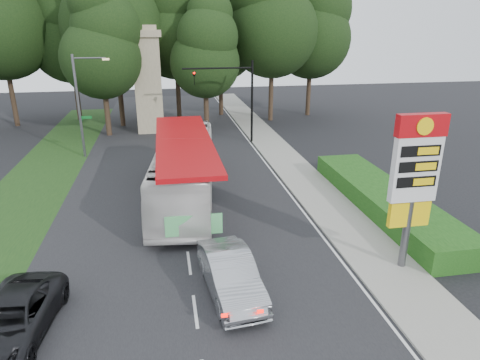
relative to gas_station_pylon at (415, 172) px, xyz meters
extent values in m
plane|color=black|center=(-9.20, -1.99, -4.45)|extent=(120.00, 120.00, 0.00)
cube|color=black|center=(-9.20, 10.01, -4.44)|extent=(14.00, 80.00, 0.02)
cube|color=gray|center=(-0.70, 10.01, -4.39)|extent=(3.00, 80.00, 0.12)
cube|color=#193814|center=(-18.70, 16.01, -4.44)|extent=(5.00, 50.00, 0.02)
cube|color=#164412|center=(2.30, 6.01, -3.85)|extent=(3.00, 14.00, 1.20)
cylinder|color=#59595E|center=(0.00, 0.01, -2.85)|extent=(0.32, 0.32, 3.20)
cube|color=yellow|center=(0.00, 0.01, -1.85)|extent=(1.80, 0.25, 1.10)
cube|color=silver|center=(0.00, 0.01, 0.15)|extent=(2.00, 0.35, 2.80)
cube|color=#A8090E|center=(0.00, 0.01, 1.95)|extent=(2.10, 0.40, 0.90)
cylinder|color=yellow|center=(0.00, -0.21, 1.95)|extent=(0.70, 0.05, 0.70)
cube|color=black|center=(0.00, -0.18, 0.95)|extent=(1.70, 0.04, 0.45)
cube|color=black|center=(0.00, -0.18, 0.30)|extent=(1.70, 0.04, 0.45)
cube|color=black|center=(0.00, -0.18, -0.35)|extent=(1.70, 0.04, 0.45)
cylinder|color=black|center=(-2.20, 22.01, -0.85)|extent=(0.20, 0.20, 7.20)
cylinder|color=black|center=(-5.20, 22.01, 2.15)|extent=(6.00, 0.14, 0.14)
imported|color=black|center=(-7.20, 22.01, 1.90)|extent=(0.18, 0.22, 1.10)
sphere|color=#FF0C05|center=(-7.20, 21.86, 1.80)|extent=(0.18, 0.18, 0.18)
cylinder|color=#59595E|center=(-16.40, 20.01, -0.45)|extent=(0.20, 0.20, 8.00)
cylinder|color=#59595E|center=(-15.20, 20.01, 3.25)|extent=(2.40, 0.12, 0.12)
cube|color=#FFE599|center=(-14.00, 20.01, 3.15)|extent=(0.50, 0.22, 0.14)
cube|color=#0C591E|center=(-15.95, 20.01, -1.25)|extent=(0.85, 0.04, 0.22)
cube|color=#0C591E|center=(-16.40, 20.46, -1.55)|extent=(0.04, 0.85, 0.22)
cube|color=gray|center=(-11.20, 28.01, 0.05)|extent=(2.50, 2.50, 9.00)
cube|color=gray|center=(-11.20, 28.01, 4.85)|extent=(3.00, 3.00, 0.60)
cube|color=gray|center=(-11.20, 28.01, 5.35)|extent=(2.20, 2.20, 0.50)
cylinder|color=#2D2116|center=(-25.20, 33.01, -1.30)|extent=(0.50, 0.50, 6.30)
sphere|color=black|center=(-25.20, 33.01, 5.18)|extent=(9.80, 9.80, 9.80)
cylinder|color=#2D2116|center=(-19.20, 35.01, -1.75)|extent=(0.50, 0.50, 5.40)
sphere|color=black|center=(-19.20, 35.01, 3.80)|extent=(8.40, 8.40, 8.40)
sphere|color=black|center=(-19.20, 35.01, 6.80)|extent=(7.20, 7.20, 7.20)
cylinder|color=#2D2116|center=(-14.20, 31.01, -1.21)|extent=(0.50, 0.50, 6.48)
sphere|color=black|center=(-14.20, 31.01, 5.45)|extent=(10.08, 10.08, 10.08)
cylinder|color=#2D2116|center=(-8.20, 33.01, -1.48)|extent=(0.50, 0.50, 5.94)
sphere|color=black|center=(-8.20, 33.01, 4.63)|extent=(9.24, 9.24, 9.24)
sphere|color=black|center=(-8.20, 33.01, 7.93)|extent=(7.92, 7.92, 7.92)
cylinder|color=#2D2116|center=(-3.20, 35.01, -1.84)|extent=(0.50, 0.50, 5.22)
sphere|color=black|center=(-3.20, 35.01, 3.53)|extent=(8.12, 8.12, 8.12)
sphere|color=black|center=(-3.20, 35.01, 6.43)|extent=(6.96, 6.96, 6.96)
cylinder|color=#2D2116|center=(1.80, 31.01, -1.39)|extent=(0.50, 0.50, 6.12)
sphere|color=black|center=(1.80, 31.01, 4.90)|extent=(9.52, 9.52, 9.52)
cylinder|color=#2D2116|center=(6.80, 33.01, -1.66)|extent=(0.50, 0.50, 5.58)
sphere|color=black|center=(6.80, 33.01, 4.08)|extent=(8.68, 8.68, 8.68)
sphere|color=black|center=(6.80, 33.01, 7.18)|extent=(7.44, 7.44, 7.44)
cylinder|color=#2D2116|center=(-15.20, 27.01, -2.11)|extent=(0.50, 0.50, 4.68)
sphere|color=black|center=(-15.20, 27.01, 2.70)|extent=(7.28, 7.28, 7.28)
sphere|color=black|center=(-15.20, 27.01, 5.30)|extent=(6.24, 6.24, 6.24)
sphere|color=black|center=(-15.20, 27.01, 7.51)|extent=(4.68, 4.68, 4.68)
cylinder|color=#2D2116|center=(-5.70, 27.51, -2.29)|extent=(0.50, 0.50, 4.32)
sphere|color=black|center=(-5.70, 27.51, 2.15)|extent=(6.72, 6.72, 6.72)
sphere|color=black|center=(-5.70, 27.51, 4.55)|extent=(5.76, 5.76, 5.76)
sphere|color=black|center=(-5.70, 27.51, 6.59)|extent=(4.32, 4.32, 4.32)
imported|color=silver|center=(-8.85, 9.67, -2.58)|extent=(4.71, 13.70, 3.74)
imported|color=#9EA0A5|center=(-7.70, -0.50, -3.61)|extent=(2.30, 5.22, 1.67)
imported|color=black|center=(-15.40, -1.73, -3.73)|extent=(2.99, 5.44, 1.44)
camera|label=1|loc=(-9.91, -14.88, 5.67)|focal=32.00mm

